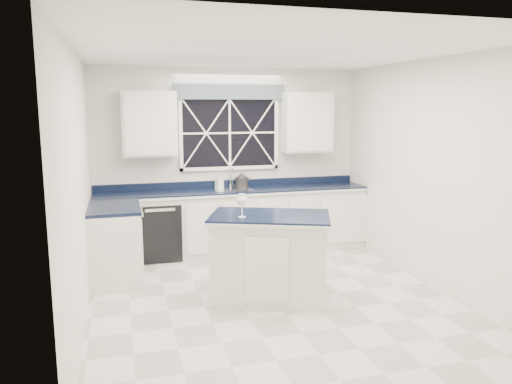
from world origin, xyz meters
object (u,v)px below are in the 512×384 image
object	(u,v)px
faucet	(231,177)
soap_bottle	(219,181)
dishwasher	(159,229)
wine_glass	(242,201)
island	(270,257)
kettle	(242,181)

from	to	relation	value
faucet	soap_bottle	bearing A→B (deg)	-171.35
dishwasher	soap_bottle	xyz separation A→B (m)	(0.92, 0.17, 0.64)
wine_glass	soap_bottle	distance (m)	2.13
island	kettle	distance (m)	2.12
dishwasher	faucet	distance (m)	1.31
kettle	soap_bottle	bearing A→B (deg)	156.87
faucet	island	xyz separation A→B (m)	(-0.04, -2.11, -0.61)
dishwasher	wine_glass	distance (m)	2.21
island	wine_glass	world-z (taller)	wine_glass
wine_glass	soap_bottle	world-z (taller)	wine_glass
dishwasher	island	distance (m)	2.19
kettle	wine_glass	size ratio (longest dim) A/B	1.22
dishwasher	soap_bottle	world-z (taller)	soap_bottle
faucet	kettle	size ratio (longest dim) A/B	0.97
island	soap_bottle	xyz separation A→B (m)	(-0.15, 2.08, 0.56)
dishwasher	kettle	xyz separation A→B (m)	(1.25, 0.13, 0.63)
kettle	wine_glass	bearing A→B (deg)	-119.81
dishwasher	island	world-z (taller)	island
dishwasher	kettle	bearing A→B (deg)	5.74
dishwasher	island	bearing A→B (deg)	-60.91
soap_bottle	island	bearing A→B (deg)	-85.91
dishwasher	kettle	distance (m)	1.40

